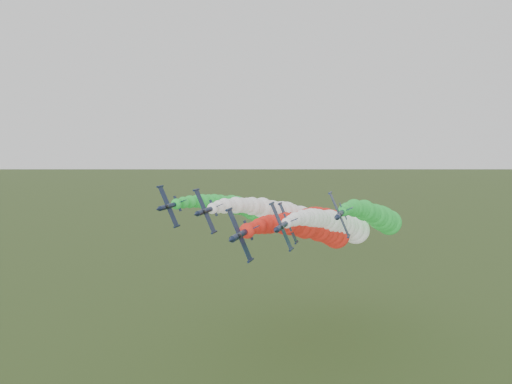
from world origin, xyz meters
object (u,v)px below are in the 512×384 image
Objects in this scene: jet_inner_right at (341,225)px; jet_outer_right at (378,217)px; jet_lead at (315,230)px; jet_trail at (338,222)px; jet_inner_left at (284,214)px; jet_outer_left at (255,211)px.

jet_inner_right is 1.00× the size of jet_outer_right.
jet_lead is 15.43m from jet_inner_right.
jet_lead is at bearing -109.46° from jet_inner_right.
jet_outer_right is 1.00× the size of jet_trail.
jet_outer_right is (27.92, 6.92, -0.58)m from jet_inner_left.
jet_inner_right is at bearing 70.54° from jet_lead.
jet_lead is 1.00× the size of jet_trail.
jet_outer_left reaches higher than jet_outer_right.
jet_inner_right is (17.87, -2.02, -2.16)m from jet_inner_left.
jet_inner_left is at bearing -17.96° from jet_outer_left.
jet_outer_right is 15.07m from jet_trail.
jet_outer_right is at bearing 13.93° from jet_inner_left.
jet_lead reaches higher than jet_trail.
jet_inner_left reaches higher than jet_outer_right.
jet_inner_right is 1.00× the size of jet_trail.
jet_outer_right is (38.60, 3.46, -0.75)m from jet_outer_left.
jet_outer_left is at bearing -174.87° from jet_outer_right.
jet_outer_left is 27.72m from jet_trail.
jet_outer_left is (-23.42, 20.00, 1.41)m from jet_lead.
jet_lead is 1.00× the size of jet_inner_left.
jet_inner_left reaches higher than jet_lead.
jet_trail is at bearing 42.38° from jet_inner_left.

